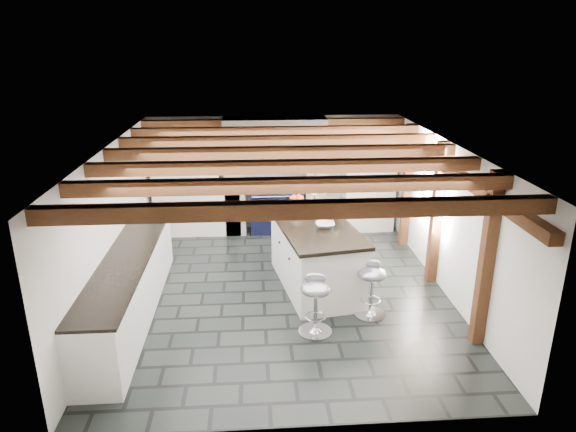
{
  "coord_description": "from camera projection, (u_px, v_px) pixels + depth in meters",
  "views": [
    {
      "loc": [
        -0.43,
        -7.21,
        3.76
      ],
      "look_at": [
        0.1,
        0.4,
        1.1
      ],
      "focal_mm": 32.0,
      "sensor_mm": 36.0,
      "label": 1
    }
  ],
  "objects": [
    {
      "name": "kitchen_island",
      "position": [
        315.0,
        255.0,
        8.05
      ],
      "size": [
        1.42,
        2.23,
        1.37
      ],
      "rotation": [
        0.0,
        0.0,
        0.17
      ],
      "color": "white",
      "rests_on": "ground"
    },
    {
      "name": "ground",
      "position": [
        283.0,
        290.0,
        8.06
      ],
      "size": [
        6.0,
        6.0,
        0.0
      ],
      "primitive_type": "plane",
      "color": "black",
      "rests_on": "ground"
    },
    {
      "name": "room_shell",
      "position": [
        244.0,
        200.0,
        9.0
      ],
      "size": [
        6.0,
        6.03,
        6.0
      ],
      "color": "white",
      "rests_on": "ground"
    },
    {
      "name": "range_cooker",
      "position": [
        275.0,
        209.0,
        10.43
      ],
      "size": [
        1.0,
        0.63,
        0.99
      ],
      "color": "black",
      "rests_on": "ground"
    },
    {
      "name": "bar_stool_near",
      "position": [
        372.0,
        282.0,
        7.18
      ],
      "size": [
        0.51,
        0.51,
        0.84
      ],
      "rotation": [
        0.0,
        0.0,
        -0.29
      ],
      "color": "silver",
      "rests_on": "ground"
    },
    {
      "name": "bar_stool_far",
      "position": [
        316.0,
        298.0,
        6.75
      ],
      "size": [
        0.49,
        0.49,
        0.84
      ],
      "rotation": [
        0.0,
        0.0,
        -0.2
      ],
      "color": "silver",
      "rests_on": "ground"
    }
  ]
}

